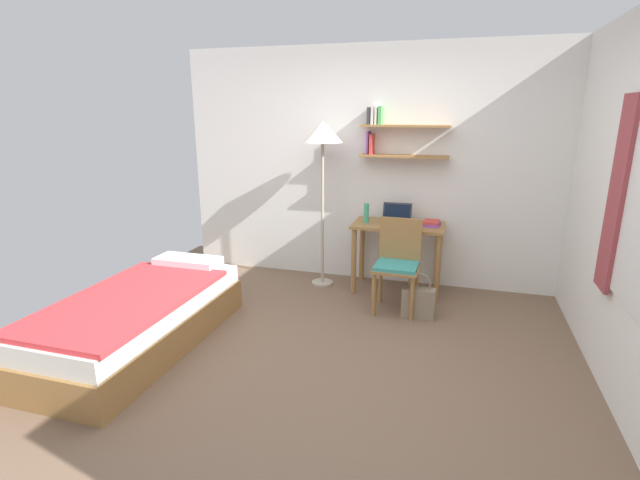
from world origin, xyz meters
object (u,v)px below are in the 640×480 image
Objects in this scene: book_stack at (431,223)px; handbag at (418,302)px; bed at (140,319)px; laptop at (397,217)px; desk_chair at (398,261)px; desk at (398,238)px; standing_lamp at (323,140)px; water_bottle at (366,213)px.

book_stack is 0.49× the size of handbag.
bed reaches higher than handbag.
book_stack is (0.37, -0.07, -0.03)m from laptop.
book_stack is (0.27, 0.51, 0.28)m from desk_chair.
bed is at bearing -135.36° from desk.
standing_lamp reaches higher than book_stack.
desk reaches higher than handbag.
desk_chair is at bearing -117.80° from book_stack.
bed is at bearing -130.24° from water_bottle.
handbag is (2.18, 1.22, -0.08)m from bed.
standing_lamp reaches higher than desk_chair.
standing_lamp is at bearing -177.41° from desk.
book_stack is (1.16, 0.06, -0.83)m from standing_lamp.
water_bottle is 0.68m from book_stack.
standing_lamp is 8.20× the size of book_stack.
laptop is (-0.04, 0.09, 0.21)m from desk.
water_bottle reaches higher than book_stack.
standing_lamp is 4.05× the size of handbag.
standing_lamp is at bearing 151.95° from handbag.
standing_lamp is 8.57× the size of water_bottle.
laptop reaches higher than book_stack.
water_bottle is (0.49, -0.00, -0.75)m from standing_lamp.
desk is 0.83m from handbag.
desk_chair is at bearing -82.44° from desk.
desk_chair reaches higher than handbag.
desk_chair is at bearing -80.05° from laptop.
desk_chair reaches higher than bed.
laptop is at bearing 112.42° from desk.
laptop is 0.34m from water_bottle.
standing_lamp is 1.43m from book_stack.
bed is 9.39× the size of water_bottle.
desk_chair is at bearing -47.53° from water_bottle.
desk_chair is 0.70m from water_bottle.
desk_chair is 0.44m from handbag.
laptop is at bearing 169.57° from book_stack.
water_bottle is (-0.34, -0.04, 0.26)m from desk.
bed is at bearing -119.98° from standing_lamp.
water_bottle is at bearing -0.34° from standing_lamp.
book_stack is (2.21, 1.88, 0.54)m from bed.
handbag is at bearing 29.29° from bed.
book_stack is at bearing 2.83° from standing_lamp.
standing_lamp is at bearing 153.37° from desk_chair.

